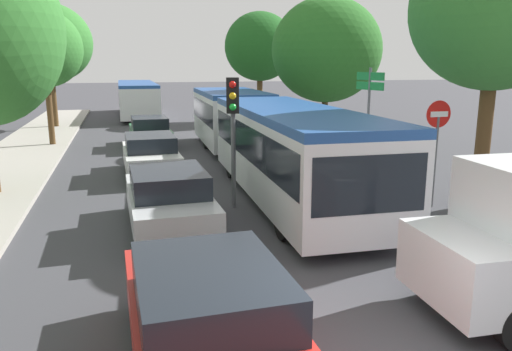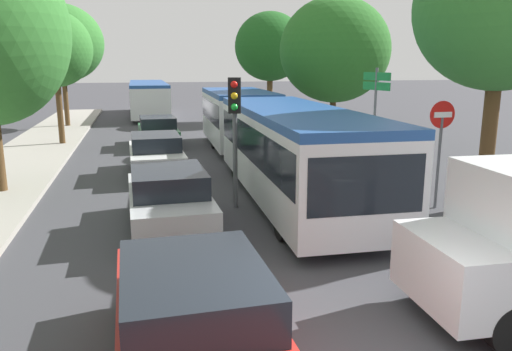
{
  "view_description": "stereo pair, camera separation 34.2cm",
  "coord_description": "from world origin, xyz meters",
  "views": [
    {
      "loc": [
        -2.73,
        -4.19,
        3.75
      ],
      "look_at": [
        0.2,
        6.72,
        1.2
      ],
      "focal_mm": 35.0,
      "sensor_mm": 36.0,
      "label": 1
    },
    {
      "loc": [
        -2.39,
        -4.28,
        3.75
      ],
      "look_at": [
        0.2,
        6.72,
        1.2
      ],
      "focal_mm": 35.0,
      "sensor_mm": 36.0,
      "label": 2
    }
  ],
  "objects": [
    {
      "name": "queued_car_silver",
      "position": [
        -1.81,
        6.88,
        0.72
      ],
      "size": [
        1.84,
        4.15,
        1.43
      ],
      "rotation": [
        0.0,
        0.0,
        1.59
      ],
      "color": "#B7BABF",
      "rests_on": "ground"
    },
    {
      "name": "kerb_strip_left",
      "position": [
        -6.8,
        16.47,
        0.07
      ],
      "size": [
        3.2,
        42.94,
        0.14
      ],
      "primitive_type": "cube",
      "color": "#9E998E",
      "rests_on": "ground"
    },
    {
      "name": "tree_left_distant",
      "position": [
        -6.49,
        27.01,
        4.77
      ],
      "size": [
        4.78,
        4.78,
        7.09
      ],
      "color": "#51381E",
      "rests_on": "ground"
    },
    {
      "name": "traffic_light",
      "position": [
        0.01,
        8.29,
        2.5
      ],
      "size": [
        0.37,
        0.39,
        3.4
      ],
      "rotation": [
        0.0,
        0.0,
        -1.81
      ],
      "color": "#56595E",
      "rests_on": "ground"
    },
    {
      "name": "city_bus_rear",
      "position": [
        -1.63,
        32.94,
        1.4
      ],
      "size": [
        2.54,
        11.25,
        2.42
      ],
      "rotation": [
        0.0,
        0.0,
        1.57
      ],
      "color": "silver",
      "rests_on": "ground"
    },
    {
      "name": "tree_right_near",
      "position": [
        6.42,
        6.67,
        4.95
      ],
      "size": [
        4.21,
        4.21,
        7.08
      ],
      "color": "#51381E",
      "rests_on": "ground"
    },
    {
      "name": "articulated_bus",
      "position": [
        1.85,
        12.38,
        1.48
      ],
      "size": [
        3.09,
        17.31,
        2.56
      ],
      "rotation": [
        0.0,
        0.0,
        -1.6
      ],
      "color": "silver",
      "rests_on": "ground"
    },
    {
      "name": "queued_car_white",
      "position": [
        -1.87,
        12.84,
        0.71
      ],
      "size": [
        1.81,
        4.08,
        1.41
      ],
      "rotation": [
        0.0,
        0.0,
        1.59
      ],
      "color": "white",
      "rests_on": "ground"
    },
    {
      "name": "tree_right_mid",
      "position": [
        6.36,
        17.39,
        4.33
      ],
      "size": [
        4.96,
        4.96,
        6.68
      ],
      "color": "#51381E",
      "rests_on": "ground"
    },
    {
      "name": "queued_car_red",
      "position": [
        -1.87,
        1.17,
        0.74
      ],
      "size": [
        1.89,
        4.26,
        1.47
      ],
      "rotation": [
        0.0,
        0.0,
        1.59
      ],
      "color": "#B21E19",
      "rests_on": "ground"
    },
    {
      "name": "tree_left_far",
      "position": [
        -5.86,
        20.09,
        4.29
      ],
      "size": [
        3.3,
        3.3,
        6.07
      ],
      "color": "#51381E",
      "rests_on": "ground"
    },
    {
      "name": "no_entry_sign",
      "position": [
        5.16,
        7.02,
        1.88
      ],
      "size": [
        0.7,
        0.08,
        2.82
      ],
      "rotation": [
        0.0,
        0.0,
        -1.57
      ],
      "color": "#56595E",
      "rests_on": "ground"
    },
    {
      "name": "tree_right_far",
      "position": [
        6.03,
        27.55,
        4.78
      ],
      "size": [
        4.5,
        4.5,
        6.97
      ],
      "color": "#51381E",
      "rests_on": "ground"
    },
    {
      "name": "queued_car_green",
      "position": [
        -1.55,
        18.94,
        0.7
      ],
      "size": [
        1.77,
        3.99,
        1.38
      ],
      "rotation": [
        0.0,
        0.0,
        1.59
      ],
      "color": "#236638",
      "rests_on": "ground"
    },
    {
      "name": "direction_sign_post",
      "position": [
        5.86,
        12.17,
        2.55
      ],
      "size": [
        0.39,
        1.37,
        3.6
      ],
      "rotation": [
        0.0,
        0.0,
        3.38
      ],
      "color": "#56595E",
      "rests_on": "ground"
    }
  ]
}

